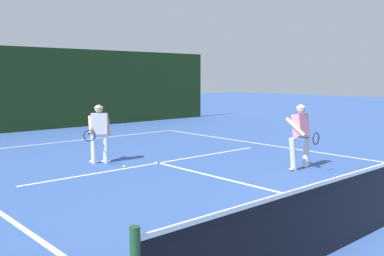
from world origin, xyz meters
name	(u,v)px	position (x,y,z in m)	size (l,w,h in m)	color
court_line_baseline_far	(69,141)	(0.00, 11.49, 0.00)	(9.23, 0.10, 0.01)	white
court_line_service	(159,163)	(0.00, 6.25, 0.00)	(7.52, 0.10, 0.01)	white
court_line_centre	(245,184)	(0.00, 3.20, 0.00)	(0.10, 6.40, 0.01)	white
player_near	(301,134)	(2.18, 3.31, 0.89)	(0.90, 0.89, 1.63)	silver
player_far	(99,131)	(-1.18, 7.30, 0.86)	(0.94, 0.83, 1.56)	silver
tennis_ball	(124,166)	(-1.02, 6.35, 0.03)	(0.07, 0.07, 0.07)	#D1E033
back_fence_windscreen	(26,89)	(0.00, 15.36, 1.76)	(19.86, 0.12, 3.53)	#1B3416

